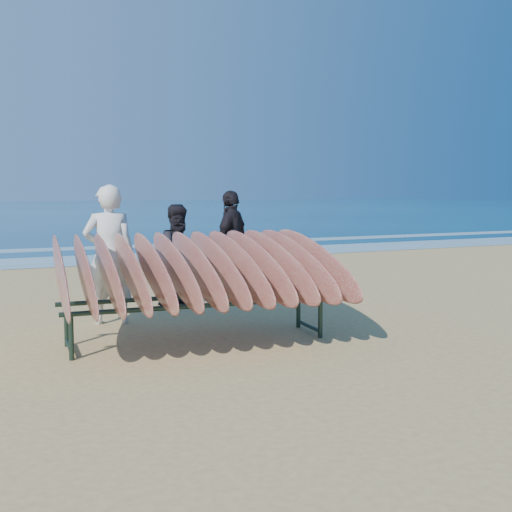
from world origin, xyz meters
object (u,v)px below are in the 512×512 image
object	(u,v)px
person_white	(109,255)
person_dark_b	(232,242)
surfboard_rack	(196,269)
person_dark_a	(180,255)

from	to	relation	value
person_white	person_dark_b	distance (m)	3.11
surfboard_rack	person_white	distance (m)	1.67
person_white	person_dark_a	xyz separation A→B (m)	(1.31, 0.89, -0.15)
person_white	person_dark_b	bearing A→B (deg)	-132.54
surfboard_rack	person_dark_b	size ratio (longest dim) A/B	1.86
person_white	person_dark_a	world-z (taller)	person_white
person_white	person_dark_a	bearing A→B (deg)	-132.81
surfboard_rack	person_dark_a	world-z (taller)	person_dark_a
surfboard_rack	person_dark_b	xyz separation A→B (m)	(1.87, 3.29, 0.02)
person_dark_a	person_dark_b	size ratio (longest dim) A/B	0.88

